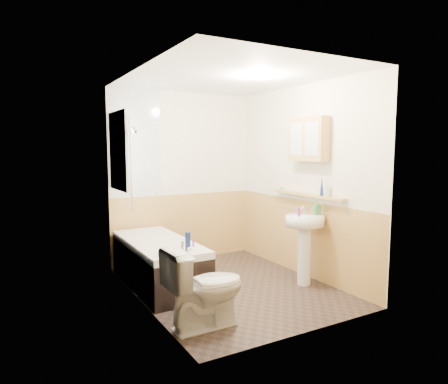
{
  "coord_description": "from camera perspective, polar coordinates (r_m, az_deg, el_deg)",
  "views": [
    {
      "loc": [
        -2.39,
        -4.08,
        1.68
      ],
      "look_at": [
        0.0,
        0.15,
        1.15
      ],
      "focal_mm": 32.0,
      "sensor_mm": 36.0,
      "label": 1
    }
  ],
  "objects": [
    {
      "name": "ceiling",
      "position": [
        4.8,
        0.92,
        16.07
      ],
      "size": [
        2.8,
        2.8,
        0.0
      ],
      "primitive_type": "plane",
      "rotation": [
        3.14,
        0.0,
        0.0
      ],
      "color": "white",
      "rests_on": "ground"
    },
    {
      "name": "tile_return_back",
      "position": [
        5.71,
        -12.62,
        6.79
      ],
      "size": [
        0.75,
        0.01,
        1.5
      ],
      "primitive_type": "cube",
      "color": "white",
      "rests_on": "wall_back"
    },
    {
      "name": "cream_jar",
      "position": [
        4.3,
        -8.81,
        -8.6
      ],
      "size": [
        0.11,
        0.11,
        0.05
      ],
      "primitive_type": "cylinder",
      "rotation": [
        0.0,
        0.0,
        -0.33
      ],
      "color": "black",
      "rests_on": "bathtub"
    },
    {
      "name": "shower_riser",
      "position": [
        4.78,
        -13.09,
        5.23
      ],
      "size": [
        0.1,
        0.08,
        1.14
      ],
      "color": "silver",
      "rests_on": "wall_left"
    },
    {
      "name": "soap_bottle",
      "position": [
        5.02,
        13.11,
        -2.71
      ],
      "size": [
        0.12,
        0.19,
        0.08
      ],
      "primitive_type": "imported",
      "rotation": [
        0.0,
        0.0,
        -0.24
      ],
      "color": "#388447",
      "rests_on": "sink"
    },
    {
      "name": "orange_bottle",
      "position": [
        4.64,
        -4.4,
        -7.27
      ],
      "size": [
        0.03,
        0.03,
        0.08
      ],
      "primitive_type": "cylinder",
      "rotation": [
        0.0,
        0.0,
        -0.21
      ],
      "color": "purple",
      "rests_on": "bathtub"
    },
    {
      "name": "black_jar",
      "position": [
        5.63,
        8.21,
        0.51
      ],
      "size": [
        0.07,
        0.07,
        0.04
      ],
      "primitive_type": "cylinder",
      "rotation": [
        0.0,
        0.0,
        -0.2
      ],
      "color": "#59C647",
      "rests_on": "pine_shelf"
    },
    {
      "name": "foam_can",
      "position": [
        4.97,
        14.4,
        0.34
      ],
      "size": [
        0.06,
        0.06,
        0.16
      ],
      "primitive_type": "cylinder",
      "rotation": [
        0.0,
        0.0,
        -0.16
      ],
      "color": "silver",
      "rests_on": "pine_shelf"
    },
    {
      "name": "tile_cladding_left",
      "position": [
        4.3,
        -11.72,
        0.36
      ],
      "size": [
        0.01,
        2.8,
        2.5
      ],
      "primitive_type": "cube",
      "color": "white",
      "rests_on": "wall_left"
    },
    {
      "name": "floor",
      "position": [
        5.02,
        0.87,
        -13.34
      ],
      "size": [
        2.8,
        2.8,
        0.0
      ],
      "primitive_type": "plane",
      "color": "#2B211E",
      "rests_on": "ground"
    },
    {
      "name": "wall_right",
      "position": [
        5.39,
        11.13,
        1.54
      ],
      "size": [
        0.02,
        2.8,
        2.5
      ],
      "primitive_type": "cube",
      "color": "#F2E9C7",
      "rests_on": "ground"
    },
    {
      "name": "toilet",
      "position": [
        3.86,
        -2.72,
        -13.5
      ],
      "size": [
        0.78,
        0.45,
        0.76
      ],
      "primitive_type": "imported",
      "rotation": [
        0.0,
        0.0,
        1.59
      ],
      "color": "white",
      "rests_on": "floor"
    },
    {
      "name": "wall_back",
      "position": [
        6.0,
        -5.93,
        2.09
      ],
      "size": [
        2.2,
        0.02,
        2.5
      ],
      "primitive_type": "cube",
      "color": "#F2E9C7",
      "rests_on": "ground"
    },
    {
      "name": "wall_front",
      "position": [
        3.61,
        12.28,
        -0.78
      ],
      "size": [
        2.2,
        0.02,
        2.5
      ],
      "primitive_type": "cube",
      "color": "#F2E9C7",
      "rests_on": "ground"
    },
    {
      "name": "medicine_cabinet",
      "position": [
        5.15,
        11.95,
        7.4
      ],
      "size": [
        0.15,
        0.61,
        0.55
      ],
      "color": "tan",
      "rests_on": "wall_right"
    },
    {
      "name": "green_bottle",
      "position": [
        5.02,
        13.79,
        0.87
      ],
      "size": [
        0.06,
        0.06,
        0.24
      ],
      "primitive_type": "cone",
      "rotation": [
        0.0,
        0.0,
        -0.14
      ],
      "color": "navy",
      "rests_on": "pine_shelf"
    },
    {
      "name": "wainscot_right",
      "position": [
        5.49,
        10.79,
        -6.3
      ],
      "size": [
        0.01,
        2.8,
        1.0
      ],
      "primitive_type": "cube",
      "color": "tan",
      "rests_on": "wall_right"
    },
    {
      "name": "wall_left",
      "position": [
        4.3,
        -12.0,
        0.34
      ],
      "size": [
        0.02,
        2.8,
        2.5
      ],
      "primitive_type": "cube",
      "color": "#F2E9C7",
      "rests_on": "ground"
    },
    {
      "name": "blue_gel",
      "position": [
        4.44,
        -5.21,
        -7.05
      ],
      "size": [
        0.07,
        0.06,
        0.21
      ],
      "primitive_type": "cube",
      "rotation": [
        0.0,
        0.0,
        -0.38
      ],
      "color": "navy",
      "rests_on": "bathtub"
    },
    {
      "name": "bathtub",
      "position": [
        5.07,
        -9.34,
        -9.76
      ],
      "size": [
        0.7,
        1.68,
        0.7
      ],
      "color": "black",
      "rests_on": "floor"
    },
    {
      "name": "sink",
      "position": [
        5.02,
        11.47,
        -6.05
      ],
      "size": [
        0.51,
        0.41,
        0.99
      ],
      "rotation": [
        0.0,
        0.0,
        0.12
      ],
      "color": "white",
      "rests_on": "floor"
    },
    {
      "name": "pine_shelf",
      "position": [
        5.23,
        11.75,
        -0.38
      ],
      "size": [
        0.1,
        1.29,
        0.03
      ],
      "primitive_type": "cube",
      "color": "tan",
      "rests_on": "wall_right"
    },
    {
      "name": "wainscot_back",
      "position": [
        6.08,
        -5.77,
        -4.99
      ],
      "size": [
        2.2,
        0.01,
        1.0
      ],
      "primitive_type": "cube",
      "color": "tan",
      "rests_on": "wall_back"
    },
    {
      "name": "window",
      "position": [
        5.2,
        -14.77,
        5.7
      ],
      "size": [
        0.03,
        0.79,
        0.99
      ],
      "color": "white",
      "rests_on": "wall_left"
    },
    {
      "name": "clear_bottle",
      "position": [
        4.85,
        10.66,
        -2.86
      ],
      "size": [
        0.05,
        0.05,
        0.1
      ],
      "primitive_type": "cylinder",
      "rotation": [
        0.0,
        0.0,
        -0.39
      ],
      "color": "purple",
      "rests_on": "sink"
    },
    {
      "name": "wainscot_front",
      "position": [
        3.79,
        11.78,
        -12.08
      ],
      "size": [
        2.2,
        0.01,
        1.0
      ],
      "primitive_type": "cube",
      "color": "tan",
      "rests_on": "wall_front"
    }
  ]
}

